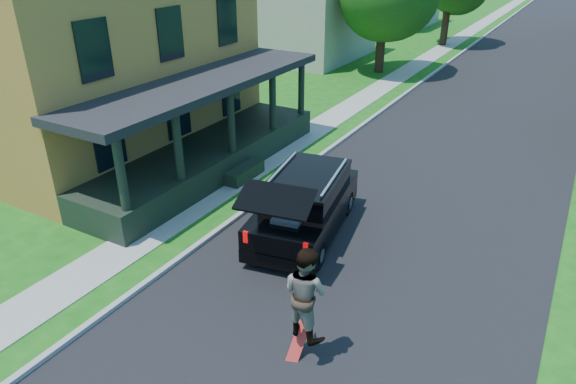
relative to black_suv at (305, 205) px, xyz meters
The scene contains 9 objects.
ground 4.58m from the black_suv, 62.84° to the right, with size 140.00×140.00×0.00m, color #125410.
street 16.15m from the black_suv, 82.68° to the left, with size 8.00×120.00×0.02m, color black.
curb 16.14m from the black_suv, 97.11° to the left, with size 0.15×120.00×0.12m, color gray.
sidewalk 16.40m from the black_suv, 102.50° to the left, with size 1.30×120.00×0.03m, color gray.
front_walk 7.75m from the black_suv, 165.01° to the left, with size 6.50×1.20×0.03m, color gray.
main_house 11.67m from the black_suv, 169.52° to the left, with size 15.56×15.56×10.10m.
black_suv is the anchor object (origin of this frame).
skateboarder 4.53m from the black_suv, 61.48° to the right, with size 1.03×0.89×1.82m.
skateboard 4.57m from the black_suv, 63.18° to the right, with size 0.26×0.63×0.75m.
Camera 1 is at (3.51, -6.46, 7.11)m, focal length 32.00 mm.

